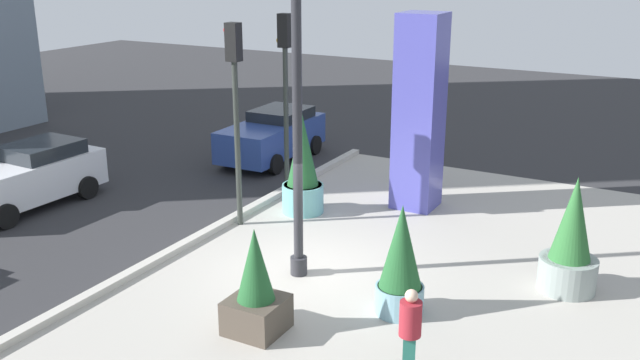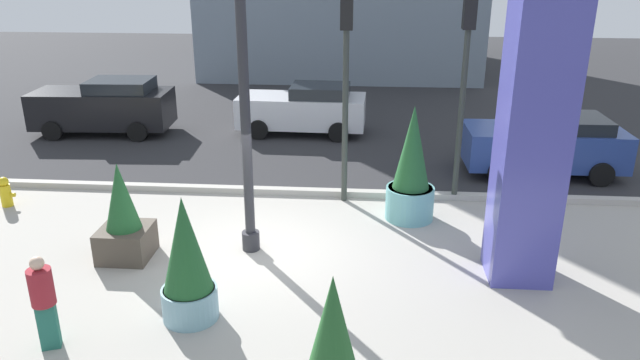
# 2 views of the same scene
# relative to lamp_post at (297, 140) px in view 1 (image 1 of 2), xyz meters

# --- Properties ---
(ground_plane) EXTENTS (60.00, 60.00, 0.00)m
(ground_plane) POSITION_rel_lamp_post_xyz_m (0.16, 3.94, -2.99)
(ground_plane) COLOR #2D2D30
(plaza_pavement) EXTENTS (18.00, 10.00, 0.02)m
(plaza_pavement) POSITION_rel_lamp_post_xyz_m (0.16, -2.06, -2.99)
(plaza_pavement) COLOR #ADA89E
(plaza_pavement) RESTS_ON ground_plane
(curb_strip) EXTENTS (18.00, 0.24, 0.16)m
(curb_strip) POSITION_rel_lamp_post_xyz_m (0.16, 3.06, -2.91)
(curb_strip) COLOR #B7B2A8
(curb_strip) RESTS_ON ground_plane
(lamp_post) EXTENTS (0.44, 0.44, 6.13)m
(lamp_post) POSITION_rel_lamp_post_xyz_m (0.00, 0.00, 0.00)
(lamp_post) COLOR #2D2D33
(lamp_post) RESTS_ON ground_plane
(art_pillar_blue) EXTENTS (1.11, 1.11, 5.16)m
(art_pillar_blue) POSITION_rel_lamp_post_xyz_m (5.21, -0.64, -0.40)
(art_pillar_blue) COLOR #4C4CAD
(art_pillar_blue) RESTS_ON ground_plane
(potted_plant_near_right) EXTENTS (1.17, 1.17, 2.43)m
(potted_plant_near_right) POSITION_rel_lamp_post_xyz_m (1.98, -5.17, -1.97)
(potted_plant_near_right) COLOR gray
(potted_plant_near_right) RESTS_ON ground_plane
(potted_plant_by_pillar) EXTENTS (0.93, 0.93, 2.20)m
(potted_plant_by_pillar) POSITION_rel_lamp_post_xyz_m (-0.54, -2.54, -1.95)
(potted_plant_by_pillar) COLOR #7AA8B7
(potted_plant_by_pillar) RESTS_ON ground_plane
(potted_plant_mid_plaza) EXTENTS (0.98, 0.98, 2.01)m
(potted_plant_mid_plaza) POSITION_rel_lamp_post_xyz_m (-2.42, -0.53, -2.15)
(potted_plant_mid_plaza) COLOR #4C4238
(potted_plant_mid_plaza) RESTS_ON ground_plane
(potted_plant_curbside) EXTENTS (1.10, 1.10, 2.67)m
(potted_plant_curbside) POSITION_rel_lamp_post_xyz_m (3.34, 1.82, -1.83)
(potted_plant_curbside) COLOR #6BB2B2
(potted_plant_curbside) RESTS_ON ground_plane
(traffic_light_corner) EXTENTS (0.28, 0.42, 5.03)m
(traffic_light_corner) POSITION_rel_lamp_post_xyz_m (1.80, 2.78, 0.39)
(traffic_light_corner) COLOR #333833
(traffic_light_corner) RESTS_ON ground_plane
(traffic_light_far_side) EXTENTS (0.28, 0.42, 5.04)m
(traffic_light_far_side) POSITION_rel_lamp_post_xyz_m (4.52, 3.03, 0.38)
(traffic_light_far_side) COLOR #333833
(traffic_light_far_side) RESTS_ON ground_plane
(car_curb_east) EXTENTS (4.27, 2.04, 1.65)m
(car_curb_east) POSITION_rel_lamp_post_xyz_m (0.21, 8.58, -2.15)
(car_curb_east) COLOR silver
(car_curb_east) RESTS_ON ground_plane
(car_curb_west) EXTENTS (4.24, 2.10, 1.62)m
(car_curb_west) POSITION_rel_lamp_post_xyz_m (7.22, 5.19, -2.15)
(car_curb_west) COLOR #2D4793
(car_curb_west) RESTS_ON ground_plane
(pedestrian_on_sidewalk) EXTENTS (0.46, 0.46, 1.58)m
(pedestrian_on_sidewalk) POSITION_rel_lamp_post_xyz_m (-2.49, -3.50, -2.11)
(pedestrian_on_sidewalk) COLOR #236656
(pedestrian_on_sidewalk) RESTS_ON ground_plane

